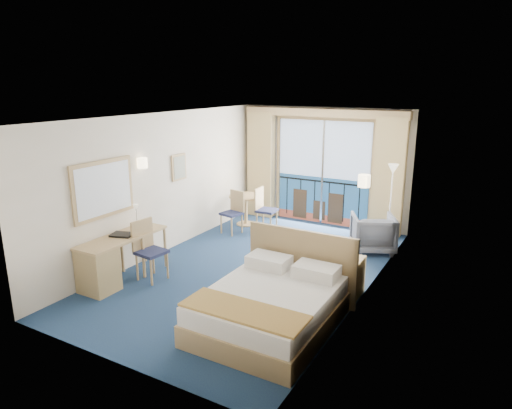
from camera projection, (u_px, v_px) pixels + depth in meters
name	position (u px, v px, depth m)	size (l,w,h in m)	color
floor	(254.00, 269.00, 8.16)	(6.50, 6.50, 0.00)	navy
room_walls	(254.00, 172.00, 7.70)	(4.04, 6.54, 2.72)	beige
balcony_door	(322.00, 175.00, 10.57)	(2.36, 0.03, 2.52)	navy
curtain_left	(261.00, 165.00, 11.15)	(0.65, 0.22, 2.55)	tan
curtain_right	(389.00, 178.00, 9.67)	(0.65, 0.22, 2.55)	tan
pelmet	(323.00, 113.00, 10.09)	(3.80, 0.25, 0.18)	tan
mirror	(103.00, 189.00, 7.43)	(0.05, 1.25, 0.95)	tan
wall_print	(179.00, 167.00, 9.06)	(0.04, 0.42, 0.52)	tan
sconce_left	(142.00, 163.00, 8.10)	(0.18, 0.18, 0.18)	beige
sconce_right	(364.00, 181.00, 6.63)	(0.18, 0.18, 0.18)	beige
bed	(272.00, 305.00, 6.20)	(1.76, 2.09, 1.10)	tan
nightstand	(347.00, 275.00, 7.16)	(0.46, 0.44, 0.60)	#A38A56
phone	(347.00, 256.00, 7.03)	(0.20, 0.15, 0.09)	silver
armchair	(373.00, 233.00, 8.96)	(0.79, 0.81, 0.74)	#4D525E
floor_lamp	(392.00, 184.00, 9.16)	(0.23, 0.23, 1.66)	silver
desk	(104.00, 264.00, 7.30)	(0.56, 1.62, 0.76)	tan
desk_chair	(148.00, 246.00, 7.65)	(0.50, 0.49, 1.02)	#1D2245
folder	(122.00, 235.00, 7.61)	(0.35, 0.27, 0.03)	black
desk_lamp	(136.00, 211.00, 7.95)	(0.11, 0.11, 0.40)	silver
round_table	(246.00, 203.00, 10.58)	(0.78, 0.78, 0.70)	tan
table_chair_a	(263.00, 206.00, 10.20)	(0.45, 0.44, 0.97)	#1D2245
table_chair_b	(234.00, 209.00, 10.03)	(0.48, 0.48, 0.93)	#1D2245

